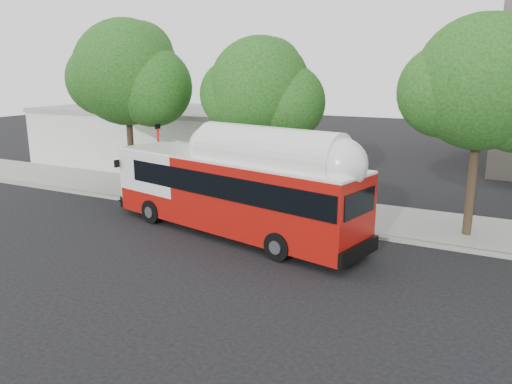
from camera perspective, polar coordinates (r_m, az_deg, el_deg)
ground at (r=20.50m, az=-4.69°, el=-6.12°), size 120.00×120.00×0.00m
sidewalk at (r=25.96m, az=2.89°, el=-1.64°), size 60.00×5.00×0.15m
curb_strip at (r=23.70m, az=0.28°, el=-3.12°), size 60.00×0.30×0.15m
red_curb_segment at (r=25.15m, az=-5.83°, el=-2.19°), size 10.00×0.32×0.16m
street_tree_left at (r=28.86m, az=-13.78°, el=12.67°), size 6.67×5.80×9.74m
street_tree_mid at (r=24.91m, az=1.35°, el=11.33°), size 5.75×5.00×8.62m
street_tree_right at (r=22.21m, az=25.52°, el=10.64°), size 6.21×5.40×9.18m
low_commercial_bldg at (r=39.14m, az=-11.44°, el=6.42°), size 16.20×10.20×4.25m
transit_bus at (r=21.32m, az=-2.61°, el=-0.22°), size 13.28×5.24×3.87m
signal_pole at (r=26.60m, az=-10.98°, el=3.18°), size 0.12×0.40×4.27m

